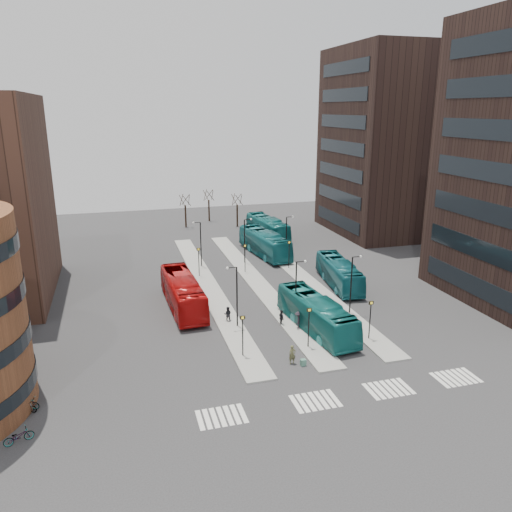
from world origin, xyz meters
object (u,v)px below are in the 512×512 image
object	(u,v)px
teal_bus_d	(267,228)
commuter_c	(298,320)
red_bus	(183,292)
commuter_a	(228,314)
bicycle_near	(19,436)
suitcase	(303,362)
traveller	(292,355)
bicycle_far	(28,403)
bicycle_mid	(27,407)
commuter_b	(281,318)
teal_bus_b	(264,243)
teal_bus_a	(316,314)
teal_bus_c	(339,273)

from	to	relation	value
teal_bus_d	commuter_c	world-z (taller)	teal_bus_d
red_bus	commuter_a	world-z (taller)	red_bus
teal_bus_d	bicycle_near	world-z (taller)	teal_bus_d
suitcase	traveller	xyz separation A→B (m)	(-0.76, 0.56, 0.55)
traveller	bicycle_near	world-z (taller)	traveller
traveller	bicycle_near	size ratio (longest dim) A/B	0.89
teal_bus_d	traveller	world-z (taller)	teal_bus_d
traveller	commuter_a	world-z (taller)	traveller
bicycle_near	bicycle_far	xyz separation A→B (m)	(0.00, 3.91, -0.04)
red_bus	bicycle_mid	distance (m)	20.91
commuter_b	commuter_c	bearing A→B (deg)	-139.11
suitcase	commuter_c	size ratio (longest dim) A/B	0.32
teal_bus_b	bicycle_mid	world-z (taller)	teal_bus_b
red_bus	commuter_c	world-z (taller)	red_bus
suitcase	bicycle_far	xyz separation A→B (m)	(-21.03, -0.47, 0.17)
suitcase	commuter_c	xyz separation A→B (m)	(2.15, 6.94, 0.59)
teal_bus_d	commuter_a	xyz separation A→B (m)	(-13.79, -31.08, -0.94)
red_bus	teal_bus_b	distance (m)	22.02
commuter_c	bicycle_mid	world-z (taller)	commuter_c
commuter_c	bicycle_mid	xyz separation A→B (m)	(-23.18, -7.83, -0.43)
teal_bus_b	teal_bus_a	bearing A→B (deg)	-103.22
commuter_b	bicycle_mid	xyz separation A→B (m)	(-21.88, -9.01, -0.34)
bicycle_far	commuter_c	bearing A→B (deg)	-51.71
teal_bus_b	bicycle_mid	bearing A→B (deg)	-136.97
suitcase	teal_bus_a	world-z (taller)	teal_bus_a
commuter_c	commuter_a	bearing A→B (deg)	-88.00
teal_bus_d	commuter_c	bearing A→B (deg)	-107.84
bicycle_mid	bicycle_far	bearing A→B (deg)	24.96
teal_bus_a	teal_bus_d	xyz separation A→B (m)	(6.08, 35.29, 0.07)
teal_bus_b	teal_bus_c	world-z (taller)	teal_bus_b
commuter_a	traveller	bearing A→B (deg)	126.53
traveller	commuter_c	world-z (taller)	commuter_c
suitcase	teal_bus_c	xyz separation A→B (m)	(11.19, 17.15, 1.30)
teal_bus_a	teal_bus_d	bearing A→B (deg)	74.27
teal_bus_a	bicycle_far	world-z (taller)	teal_bus_a
teal_bus_d	traveller	distance (m)	42.24
teal_bus_a	traveller	distance (m)	7.20
bicycle_near	commuter_a	bearing A→B (deg)	-69.02
suitcase	bicycle_mid	size ratio (longest dim) A/B	0.38
commuter_a	bicycle_near	xyz separation A→B (m)	(-17.00, -14.75, -0.31)
teal_bus_c	red_bus	bearing A→B (deg)	-166.99
suitcase	bicycle_near	world-z (taller)	bicycle_near
suitcase	teal_bus_c	world-z (taller)	teal_bus_c
bicycle_mid	teal_bus_b	bearing A→B (deg)	-14.79
teal_bus_a	bicycle_mid	distance (m)	25.72
teal_bus_a	commuter_c	bearing A→B (deg)	147.27
teal_bus_b	commuter_c	size ratio (longest dim) A/B	7.32
teal_bus_d	commuter_b	distance (m)	34.52
teal_bus_c	commuter_b	bearing A→B (deg)	-131.54
teal_bus_d	bicycle_near	distance (m)	55.22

